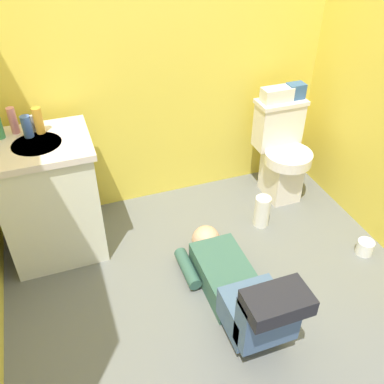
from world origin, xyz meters
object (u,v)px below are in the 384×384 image
(person_plumber, at_px, (238,288))
(bottle_pink, at_px, (13,120))
(toilet, at_px, (281,152))
(faucet, at_px, (33,123))
(toiletry_bag, at_px, (296,91))
(bottle_blue, at_px, (27,126))
(bottle_amber, at_px, (38,121))
(toilet_paper_roll, at_px, (365,247))
(vanity_cabinet, at_px, (50,198))
(paper_towel_roll, at_px, (262,211))
(tissue_box, at_px, (277,94))

(person_plumber, xyz_separation_m, bottle_pink, (-1.01, 1.03, 0.72))
(toilet, relative_size, faucet, 7.50)
(toiletry_bag, bearing_deg, toilet, -139.23)
(toilet, xyz_separation_m, toiletry_bag, (0.10, 0.09, 0.44))
(person_plumber, bearing_deg, bottle_pink, 134.38)
(toilet, distance_m, bottle_blue, 1.79)
(bottle_amber, bearing_deg, toilet_paper_roll, -24.59)
(bottle_pink, distance_m, bottle_blue, 0.10)
(faucet, relative_size, bottle_pink, 0.63)
(toilet, bearing_deg, bottle_amber, 178.74)
(vanity_cabinet, distance_m, person_plumber, 1.28)
(bottle_blue, relative_size, toilet_paper_roll, 1.17)
(bottle_amber, distance_m, paper_towel_roll, 1.60)
(person_plumber, bearing_deg, paper_towel_roll, 52.54)
(toiletry_bag, xyz_separation_m, toilet_paper_roll, (0.11, -0.91, -0.76))
(bottle_pink, distance_m, toilet_paper_roll, 2.36)
(bottle_blue, bearing_deg, bottle_pink, 133.24)
(bottle_blue, relative_size, paper_towel_roll, 0.54)
(person_plumber, xyz_separation_m, tissue_box, (0.73, 1.04, 0.62))
(toilet_paper_roll, bearing_deg, toilet, 104.79)
(toiletry_bag, relative_size, bottle_pink, 0.79)
(toilet_paper_roll, bearing_deg, paper_towel_roll, 135.98)
(tissue_box, relative_size, bottle_pink, 1.40)
(person_plumber, xyz_separation_m, bottle_amber, (-0.87, 0.98, 0.72))
(toiletry_bag, height_order, paper_towel_roll, toiletry_bag)
(tissue_box, relative_size, paper_towel_roll, 0.93)
(bottle_pink, distance_m, paper_towel_roll, 1.73)
(toiletry_bag, bearing_deg, bottle_blue, -177.55)
(bottle_pink, relative_size, bottle_blue, 1.23)
(faucet, height_order, bottle_amber, bottle_amber)
(person_plumber, distance_m, paper_towel_roll, 0.79)
(vanity_cabinet, distance_m, tissue_box, 1.69)
(toiletry_bag, bearing_deg, bottle_pink, -179.91)
(bottle_blue, distance_m, toilet_paper_roll, 2.26)
(bottle_amber, xyz_separation_m, paper_towel_roll, (1.35, -0.36, -0.78))
(toiletry_bag, height_order, bottle_amber, bottle_amber)
(toiletry_bag, distance_m, paper_towel_roll, 0.90)
(bottle_amber, bearing_deg, toilet, -1.26)
(bottle_pink, bearing_deg, person_plumber, -45.62)
(paper_towel_roll, bearing_deg, toiletry_bag, 45.35)
(tissue_box, bearing_deg, vanity_cabinet, -174.46)
(vanity_cabinet, bearing_deg, bottle_pink, 123.50)
(faucet, bearing_deg, bottle_blue, -118.92)
(paper_towel_roll, height_order, toilet_paper_roll, paper_towel_roll)
(toiletry_bag, height_order, bottle_blue, bottle_blue)
(toilet, relative_size, person_plumber, 0.70)
(faucet, height_order, paper_towel_roll, faucet)
(bottle_pink, xyz_separation_m, paper_towel_roll, (1.49, -0.41, -0.78))
(faucet, relative_size, bottle_amber, 0.63)
(faucet, height_order, bottle_pink, bottle_pink)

